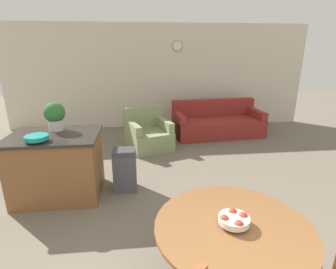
{
  "coord_description": "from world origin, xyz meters",
  "views": [
    {
      "loc": [
        -0.52,
        -0.71,
        2.06
      ],
      "look_at": [
        -0.15,
        2.74,
        0.92
      ],
      "focal_mm": 28.0,
      "sensor_mm": 36.0,
      "label": 1
    }
  ],
  "objects": [
    {
      "name": "wall_back",
      "position": [
        0.0,
        6.4,
        1.35
      ],
      "size": [
        8.0,
        0.09,
        2.7
      ],
      "color": "beige",
      "rests_on": "ground_plane"
    },
    {
      "name": "dining_table",
      "position": [
        0.19,
        0.97,
        0.56
      ],
      "size": [
        1.26,
        1.26,
        0.72
      ],
      "color": "brown",
      "rests_on": "ground_plane"
    },
    {
      "name": "fruit_bowl",
      "position": [
        0.19,
        0.98,
        0.78
      ],
      "size": [
        0.25,
        0.25,
        0.1
      ],
      "color": "silver",
      "rests_on": "dining_table"
    },
    {
      "name": "kitchen_island",
      "position": [
        -1.73,
        2.87,
        0.47
      ],
      "size": [
        1.22,
        0.9,
        0.93
      ],
      "color": "brown",
      "rests_on": "ground_plane"
    },
    {
      "name": "teal_bowl",
      "position": [
        -1.84,
        2.6,
        0.98
      ],
      "size": [
        0.29,
        0.29,
        0.08
      ],
      "color": "teal",
      "rests_on": "kitchen_island"
    },
    {
      "name": "potted_plant",
      "position": [
        -1.74,
        3.08,
        1.16
      ],
      "size": [
        0.29,
        0.29,
        0.41
      ],
      "color": "beige",
      "rests_on": "kitchen_island"
    },
    {
      "name": "trash_bin",
      "position": [
        -0.78,
        2.92,
        0.32
      ],
      "size": [
        0.34,
        0.28,
        0.66
      ],
      "color": "#47474C",
      "rests_on": "ground_plane"
    },
    {
      "name": "couch",
      "position": [
        1.38,
        5.44,
        0.29
      ],
      "size": [
        2.23,
        1.15,
        0.84
      ],
      "rotation": [
        0.0,
        0.0,
        0.09
      ],
      "color": "maroon",
      "rests_on": "ground_plane"
    },
    {
      "name": "armchair",
      "position": [
        -0.37,
        4.71,
        0.29
      ],
      "size": [
        1.08,
        1.13,
        0.87
      ],
      "rotation": [
        0.0,
        0.0,
        0.32
      ],
      "color": "gray",
      "rests_on": "ground_plane"
    }
  ]
}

